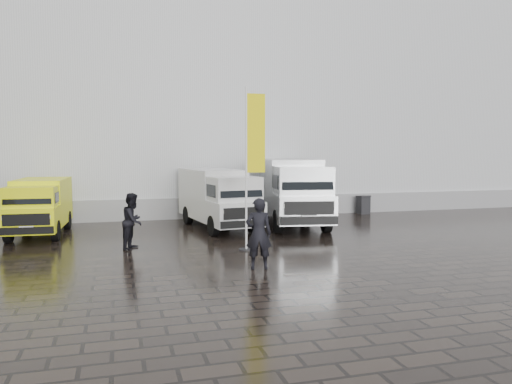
{
  "coord_description": "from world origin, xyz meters",
  "views": [
    {
      "loc": [
        -4.55,
        -15.65,
        3.22
      ],
      "look_at": [
        0.45,
        2.2,
        1.7
      ],
      "focal_mm": 35.0,
      "sensor_mm": 36.0,
      "label": 1
    }
  ],
  "objects_px": {
    "van_yellow": "(40,207)",
    "flagpole": "(252,159)",
    "person_front": "(259,233)",
    "person_tent": "(133,221)",
    "wheelie_bin": "(363,205)",
    "van_silver": "(293,192)",
    "van_white": "(218,199)"
  },
  "relations": [
    {
      "from": "van_yellow",
      "to": "flagpole",
      "type": "xyz_separation_m",
      "value": [
        7.08,
        -4.94,
        1.9
      ]
    },
    {
      "from": "person_front",
      "to": "person_tent",
      "type": "bearing_deg",
      "value": -35.99
    },
    {
      "from": "wheelie_bin",
      "to": "person_front",
      "type": "bearing_deg",
      "value": -133.71
    },
    {
      "from": "van_yellow",
      "to": "van_silver",
      "type": "height_order",
      "value": "van_silver"
    },
    {
      "from": "flagpole",
      "to": "van_white",
      "type": "bearing_deg",
      "value": 91.82
    },
    {
      "from": "van_silver",
      "to": "person_front",
      "type": "xyz_separation_m",
      "value": [
        -3.65,
        -7.41,
        -0.45
      ]
    },
    {
      "from": "van_silver",
      "to": "flagpole",
      "type": "xyz_separation_m",
      "value": [
        -3.14,
        -4.79,
        1.53
      ]
    },
    {
      "from": "person_front",
      "to": "person_tent",
      "type": "distance_m",
      "value": 5.03
    },
    {
      "from": "flagpole",
      "to": "person_tent",
      "type": "bearing_deg",
      "value": 161.41
    },
    {
      "from": "van_white",
      "to": "wheelie_bin",
      "type": "xyz_separation_m",
      "value": [
        8.12,
        2.69,
        -0.75
      ]
    },
    {
      "from": "person_front",
      "to": "person_tent",
      "type": "relative_size",
      "value": 1.06
    },
    {
      "from": "van_silver",
      "to": "flagpole",
      "type": "relative_size",
      "value": 1.25
    },
    {
      "from": "van_white",
      "to": "wheelie_bin",
      "type": "bearing_deg",
      "value": 10.23
    },
    {
      "from": "van_silver",
      "to": "van_white",
      "type": "bearing_deg",
      "value": -170.84
    },
    {
      "from": "van_yellow",
      "to": "flagpole",
      "type": "relative_size",
      "value": 0.88
    },
    {
      "from": "van_silver",
      "to": "wheelie_bin",
      "type": "relative_size",
      "value": 7.01
    },
    {
      "from": "van_white",
      "to": "person_tent",
      "type": "xyz_separation_m",
      "value": [
        -3.58,
        -3.53,
        -0.3
      ]
    },
    {
      "from": "van_silver",
      "to": "wheelie_bin",
      "type": "height_order",
      "value": "van_silver"
    },
    {
      "from": "van_white",
      "to": "flagpole",
      "type": "height_order",
      "value": "flagpole"
    },
    {
      "from": "van_white",
      "to": "person_tent",
      "type": "bearing_deg",
      "value": -143.43
    },
    {
      "from": "person_tent",
      "to": "van_yellow",
      "type": "bearing_deg",
      "value": 67.82
    },
    {
      "from": "van_yellow",
      "to": "van_white",
      "type": "relative_size",
      "value": 0.82
    },
    {
      "from": "van_yellow",
      "to": "person_tent",
      "type": "relative_size",
      "value": 2.5
    },
    {
      "from": "van_silver",
      "to": "person_tent",
      "type": "relative_size",
      "value": 3.58
    },
    {
      "from": "wheelie_bin",
      "to": "person_tent",
      "type": "distance_m",
      "value": 13.26
    },
    {
      "from": "flagpole",
      "to": "person_front",
      "type": "distance_m",
      "value": 3.32
    },
    {
      "from": "van_white",
      "to": "van_silver",
      "type": "height_order",
      "value": "van_silver"
    },
    {
      "from": "person_front",
      "to": "van_white",
      "type": "bearing_deg",
      "value": -78.5
    },
    {
      "from": "wheelie_bin",
      "to": "person_front",
      "type": "height_order",
      "value": "person_front"
    },
    {
      "from": "flagpole",
      "to": "person_tent",
      "type": "height_order",
      "value": "flagpole"
    },
    {
      "from": "person_tent",
      "to": "wheelie_bin",
      "type": "bearing_deg",
      "value": -36.43
    },
    {
      "from": "van_white",
      "to": "flagpole",
      "type": "distance_m",
      "value": 5.1
    }
  ]
}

